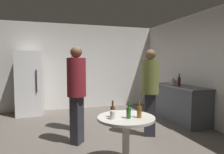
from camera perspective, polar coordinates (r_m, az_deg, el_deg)
name	(u,v)px	position (r m, az deg, el deg)	size (l,w,h in m)	color
ground_plane	(95,137)	(4.39, -4.72, -16.40)	(5.20, 5.20, 0.10)	#5B544C
wall_back	(77,67)	(6.71, -9.79, 2.84)	(5.32, 0.06, 2.70)	silver
wall_side_right	(202,68)	(5.35, 23.83, 2.27)	(0.06, 5.20, 2.70)	silver
refrigerator	(29,83)	(6.26, -22.04, -1.60)	(0.70, 0.68, 1.80)	white
kitchen_counter	(179,103)	(5.53, 18.16, -6.91)	(0.64, 1.73, 0.90)	#4C515B
kettle	(173,82)	(5.59, 16.72, -1.39)	(0.24, 0.17, 0.18)	#B2B2B7
wine_bottle_on_counter	(179,81)	(5.36, 18.18, -1.14)	(0.08, 0.08, 0.31)	#3F141E
foreground_table	(126,124)	(2.92, 3.91, -12.97)	(0.80, 0.80, 0.73)	beige
beer_bottle_amber	(139,112)	(2.84, 7.60, -9.52)	(0.06, 0.06, 0.23)	#8C5919
beer_bottle_brown	(113,111)	(2.84, 0.19, -9.47)	(0.06, 0.06, 0.23)	#593314
beer_bottle_green	(129,112)	(2.80, 4.66, -9.71)	(0.06, 0.06, 0.23)	#26662D
plastic_cup_white	(113,115)	(2.76, 0.24, -10.49)	(0.08, 0.08, 0.11)	white
person_in_navy_shirt	(76,86)	(4.53, -10.08, -2.41)	(0.47, 0.47, 1.67)	#2D2D38
person_in_olive_shirt	(150,85)	(4.17, 10.56, -2.33)	(0.45, 0.45, 1.75)	#2D2D38
person_in_maroon_shirt	(77,87)	(3.75, -9.84, -2.76)	(0.48, 0.48, 1.77)	#2D2D38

